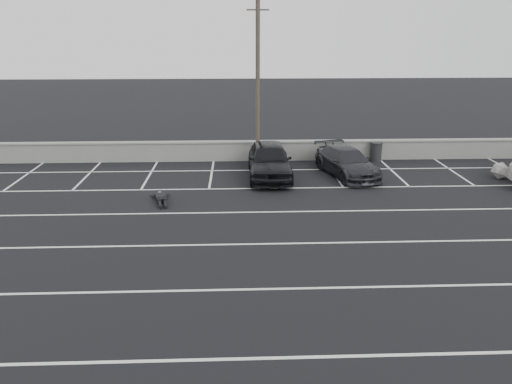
{
  "coord_description": "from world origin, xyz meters",
  "views": [
    {
      "loc": [
        -0.74,
        -12.08,
        6.78
      ],
      "look_at": [
        -0.05,
        5.47,
        1.0
      ],
      "focal_mm": 35.0,
      "sensor_mm": 36.0,
      "label": 1
    }
  ],
  "objects_px": {
    "utility_pole": "(258,84)",
    "car_right": "(347,162)",
    "car_left": "(269,160)",
    "person": "(161,195)",
    "trash_bin": "(376,151)"
  },
  "relations": [
    {
      "from": "utility_pole",
      "to": "car_right",
      "type": "bearing_deg",
      "value": -28.4
    },
    {
      "from": "car_left",
      "to": "person",
      "type": "relative_size",
      "value": 2.1
    },
    {
      "from": "trash_bin",
      "to": "person",
      "type": "relative_size",
      "value": 0.44
    },
    {
      "from": "car_left",
      "to": "utility_pole",
      "type": "height_order",
      "value": "utility_pole"
    },
    {
      "from": "utility_pole",
      "to": "trash_bin",
      "type": "height_order",
      "value": "utility_pole"
    },
    {
      "from": "car_right",
      "to": "person",
      "type": "xyz_separation_m",
      "value": [
        -8.45,
        -3.33,
        -0.44
      ]
    },
    {
      "from": "person",
      "to": "trash_bin",
      "type": "bearing_deg",
      "value": 16.74
    },
    {
      "from": "person",
      "to": "car_right",
      "type": "bearing_deg",
      "value": 8.74
    },
    {
      "from": "car_right",
      "to": "utility_pole",
      "type": "relative_size",
      "value": 0.56
    },
    {
      "from": "car_left",
      "to": "trash_bin",
      "type": "bearing_deg",
      "value": 25.95
    },
    {
      "from": "utility_pole",
      "to": "trash_bin",
      "type": "distance_m",
      "value": 7.31
    },
    {
      "from": "car_left",
      "to": "utility_pole",
      "type": "distance_m",
      "value": 4.11
    },
    {
      "from": "car_right",
      "to": "trash_bin",
      "type": "xyz_separation_m",
      "value": [
        2.15,
        2.67,
        -0.14
      ]
    },
    {
      "from": "car_right",
      "to": "trash_bin",
      "type": "bearing_deg",
      "value": 37.14
    },
    {
      "from": "car_left",
      "to": "person",
      "type": "height_order",
      "value": "car_left"
    }
  ]
}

